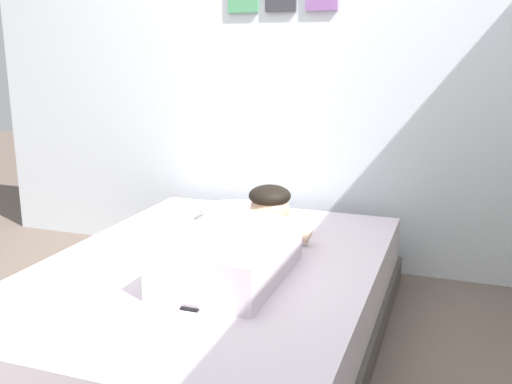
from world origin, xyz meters
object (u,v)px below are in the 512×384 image
bed (212,302)px  cell_phone (197,302)px  pillow (245,212)px  person_lying (242,242)px  coffee_cup (287,237)px

bed → cell_phone: 0.46m
pillow → person_lying: 0.63m
coffee_cup → pillow: bearing=138.9°
pillow → cell_phone: bearing=-79.0°
pillow → person_lying: person_lying is taller
pillow → coffee_cup: 0.41m
bed → pillow: size_ratio=3.78×
bed → cell_phone: cell_phone is taller
cell_phone → coffee_cup: bearing=80.8°
bed → coffee_cup: (0.24, 0.33, 0.22)m
person_lying → coffee_cup: size_ratio=7.36×
person_lying → cell_phone: bearing=-92.6°
person_lying → cell_phone: (-0.02, -0.40, -0.10)m
bed → coffee_cup: bearing=53.3°
bed → pillow: pillow is taller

